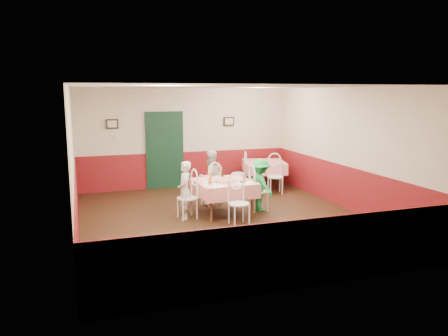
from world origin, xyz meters
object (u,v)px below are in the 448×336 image
object	(u,v)px
pizza	(224,181)
diner_far	(210,178)
main_table	(224,198)
glass_a	(210,181)
chair_left	(187,198)
glass_c	(210,175)
chair_second_a	(239,174)
diner_left	(185,190)
wallet	(242,182)
chair_near	(239,204)
glass_b	(244,179)
chair_right	(259,191)
beer_bottle	(222,173)
chair_far	(211,187)
diner_right	(261,185)
chair_second_b	(275,177)
second_table	(264,175)

from	to	relation	value
pizza	diner_far	distance (m)	0.95
main_table	glass_a	xyz separation A→B (m)	(-0.39, -0.24, 0.45)
chair_left	glass_c	size ratio (longest dim) A/B	7.11
chair_second_a	diner_left	bearing A→B (deg)	-29.18
chair_left	wallet	bearing A→B (deg)	70.87
chair_near	diner_left	xyz separation A→B (m)	(-0.94, 0.81, 0.17)
glass_b	diner_left	bearing A→B (deg)	173.54
chair_left	glass_b	distance (m)	1.31
wallet	diner_left	size ratio (longest dim) A/B	0.09
glass_a	diner_far	world-z (taller)	diner_far
diner_left	glass_a	bearing A→B (deg)	79.48
chair_right	beer_bottle	size ratio (longest dim) A/B	4.36
main_table	chair_near	size ratio (longest dim) A/B	1.36
chair_near	chair_far	bearing A→B (deg)	90.46
chair_left	glass_a	xyz separation A→B (m)	(0.46, -0.20, 0.38)
pizza	main_table	bearing A→B (deg)	85.01
glass_b	beer_bottle	world-z (taller)	beer_bottle
chair_far	chair_near	xyz separation A→B (m)	(0.08, -1.70, 0.00)
chair_far	pizza	bearing A→B (deg)	77.18
wallet	diner_far	distance (m)	1.25
main_table	glass_b	distance (m)	0.63
chair_left	diner_far	xyz separation A→B (m)	(0.81, 0.94, 0.21)
chair_second_a	chair_near	bearing A→B (deg)	-7.04
main_table	chair_right	distance (m)	0.85
main_table	diner_right	world-z (taller)	diner_right
chair_right	diner_left	bearing A→B (deg)	92.93
chair_second_b	diner_right	bearing A→B (deg)	-112.59
chair_right	glass_a	world-z (taller)	chair_right
second_table	chair_second_a	world-z (taller)	chair_second_a
glass_a	diner_far	size ratio (longest dim) A/B	0.10
glass_b	glass_c	size ratio (longest dim) A/B	0.98
chair_left	glass_c	xyz separation A→B (m)	(0.66, 0.44, 0.37)
glass_a	glass_c	size ratio (longest dim) A/B	1.07
main_table	chair_second_b	bearing A→B (deg)	37.13
pizza	diner_right	distance (m)	0.92
main_table	glass_b	size ratio (longest dim) A/B	9.86
chair_right	wallet	distance (m)	0.69
chair_far	glass_c	world-z (taller)	chair_far
glass_b	glass_c	distance (m)	0.83
second_table	wallet	distance (m)	3.01
chair_second_b	chair_right	bearing A→B (deg)	-113.83
pizza	diner_far	world-z (taller)	diner_far
chair_second_b	wallet	distance (m)	2.41
diner_far	diner_right	distance (m)	1.27
chair_second_b	glass_a	bearing A→B (deg)	-130.22
chair_left	pizza	bearing A→B (deg)	82.27
pizza	glass_a	bearing A→B (deg)	-153.68
chair_left	chair_near	size ratio (longest dim) A/B	1.00
chair_second_a	pizza	distance (m)	2.59
diner_left	diner_right	size ratio (longest dim) A/B	1.05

